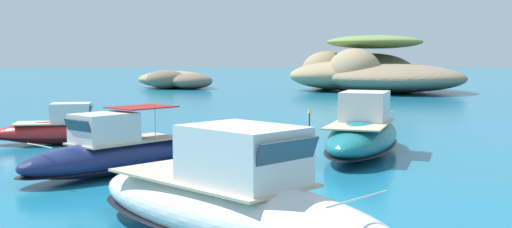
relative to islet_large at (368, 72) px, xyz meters
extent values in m
plane|color=#197093|center=(-13.76, -57.18, -2.20)|extent=(400.00, 400.00, 0.00)
ellipsoid|color=#84755B|center=(2.01, -2.84, -0.58)|extent=(20.60, 22.55, 3.23)
ellipsoid|color=#9E8966|center=(-1.88, 0.12, -0.41)|extent=(18.56, 15.67, 3.59)
ellipsoid|color=#9E8966|center=(-2.40, -3.43, 0.29)|extent=(6.52, 8.31, 4.98)
ellipsoid|color=#84755B|center=(1.08, 4.80, 0.02)|extent=(14.30, 14.70, 4.43)
ellipsoid|color=#9E8966|center=(-4.75, 3.77, 0.14)|extent=(7.32, 7.09, 4.69)
ellipsoid|color=olive|center=(0.79, 1.53, 3.60)|extent=(11.61, 10.56, 1.61)
ellipsoid|color=#9E8966|center=(-24.42, 6.60, -1.12)|extent=(9.28, 8.96, 2.17)
ellipsoid|color=#756651|center=(-24.88, 3.27, -1.01)|extent=(5.08, 4.67, 2.37)
ellipsoid|color=#756651|center=(-21.70, 2.83, -1.22)|extent=(7.09, 7.05, 1.95)
ellipsoid|color=navy|center=(-18.64, -52.78, -1.59)|extent=(6.43, 6.82, 1.23)
ellipsoid|color=black|center=(-18.64, -52.78, -1.86)|extent=(6.56, 6.96, 0.15)
cube|color=#C6B793|center=(-18.28, -52.37, -1.07)|extent=(4.02, 4.18, 0.06)
cube|color=silver|center=(-18.88, -53.05, -0.53)|extent=(2.48, 2.52, 1.01)
cube|color=#2D4756|center=(-19.57, -53.81, -0.43)|extent=(1.21, 1.12, 0.54)
cylinder|color=silver|center=(-20.52, -54.87, -0.89)|extent=(1.15, 1.04, 0.04)
cube|color=maroon|center=(-17.80, -51.84, 0.09)|extent=(2.70, 2.74, 0.04)
cylinder|color=silver|center=(-17.23, -52.34, -0.49)|extent=(0.03, 0.03, 1.15)
cylinder|color=silver|center=(-18.36, -51.33, -0.49)|extent=(0.03, 0.03, 1.15)
ellipsoid|color=#19727A|center=(-9.13, -48.50, -1.45)|extent=(5.33, 9.16, 1.49)
ellipsoid|color=black|center=(-9.13, -48.50, -1.79)|extent=(5.44, 9.34, 0.18)
cube|color=#C6B793|center=(-9.34, -49.12, -0.82)|extent=(3.68, 5.29, 0.06)
cube|color=silver|center=(-8.98, -48.08, -0.18)|extent=(2.54, 2.92, 1.23)
cube|color=#2D4756|center=(-8.58, -46.90, -0.05)|extent=(1.71, 0.82, 0.65)
cylinder|color=silver|center=(-8.02, -45.26, -0.64)|extent=(1.76, 0.63, 0.04)
ellipsoid|color=red|center=(-22.69, -45.27, -1.66)|extent=(6.63, 3.00, 1.09)
ellipsoid|color=black|center=(-22.69, -45.27, -1.90)|extent=(6.77, 3.06, 0.13)
cube|color=#C6B793|center=(-23.16, -45.36, -1.19)|extent=(3.75, 2.22, 0.06)
cube|color=silver|center=(-22.37, -45.22, -0.72)|extent=(2.00, 1.63, 0.90)
cube|color=#2D4756|center=(-21.47, -45.06, -0.63)|extent=(0.43, 1.27, 0.48)
cylinder|color=silver|center=(-20.23, -44.84, -1.01)|extent=(0.27, 1.33, 0.04)
ellipsoid|color=white|center=(-14.22, -60.91, -1.45)|extent=(8.18, 8.12, 1.51)
ellipsoid|color=black|center=(-14.22, -60.91, -1.79)|extent=(8.34, 8.28, 0.18)
cube|color=#C6B793|center=(-14.69, -60.44, -0.81)|extent=(5.06, 5.03, 0.06)
cube|color=silver|center=(-13.90, -61.22, -0.15)|extent=(3.08, 3.07, 1.24)
cube|color=#2D4756|center=(-13.00, -62.11, -0.03)|extent=(1.41, 1.43, 0.66)
cylinder|color=silver|center=(-11.75, -63.34, -0.63)|extent=(1.33, 1.35, 0.04)
sphere|color=yellow|center=(-10.93, -43.31, -1.92)|extent=(0.56, 0.56, 0.56)
cylinder|color=black|center=(-10.93, -43.31, -1.42)|extent=(0.06, 0.06, 1.00)
cone|color=yellow|center=(-10.93, -43.31, -0.82)|extent=(0.20, 0.20, 0.20)
camera|label=1|loc=(-13.62, -74.44, 1.97)|focal=43.62mm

